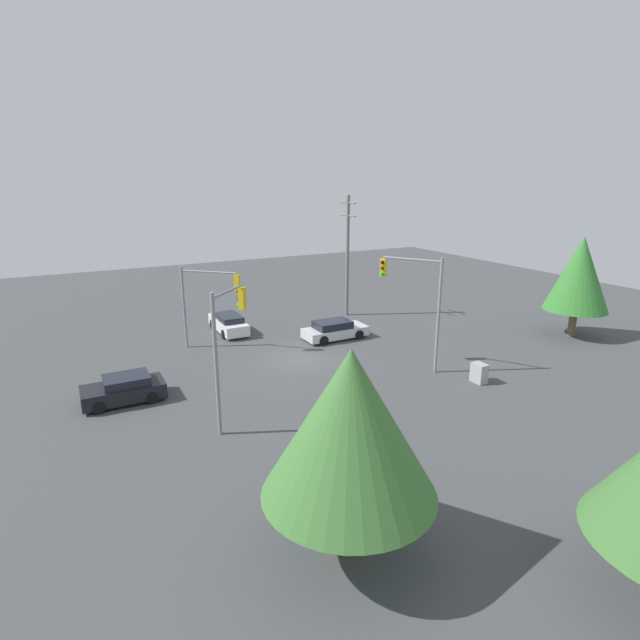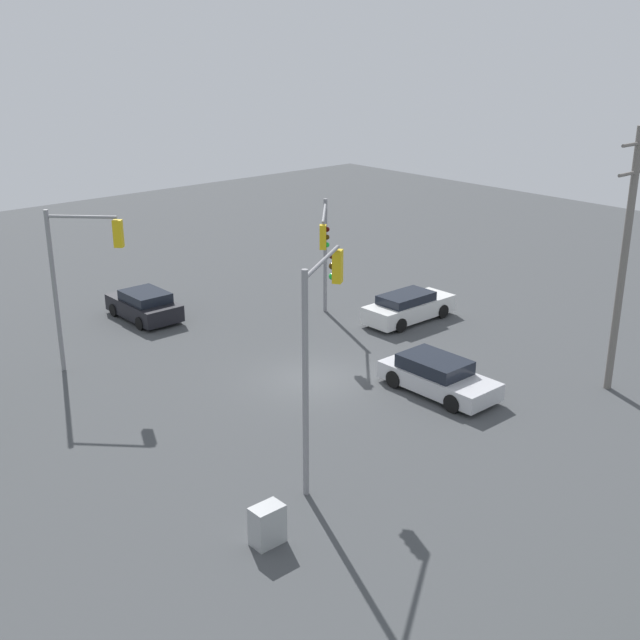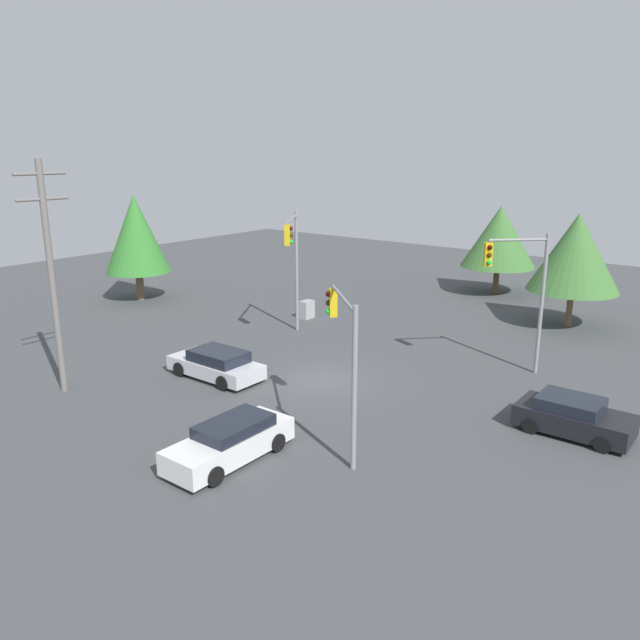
% 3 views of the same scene
% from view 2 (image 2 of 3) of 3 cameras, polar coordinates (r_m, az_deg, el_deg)
% --- Properties ---
extents(ground_plane, '(80.00, 80.00, 0.00)m').
position_cam_2_polar(ground_plane, '(31.61, -0.50, -4.23)').
color(ground_plane, '#424447').
extents(sedan_white, '(4.74, 1.86, 1.38)m').
position_cam_2_polar(sedan_white, '(38.01, 6.31, 0.93)').
color(sedan_white, silver).
rests_on(sedan_white, ground_plane).
extents(sedan_silver, '(2.05, 4.64, 1.35)m').
position_cam_2_polar(sedan_silver, '(30.58, 8.36, -3.96)').
color(sedan_silver, silver).
rests_on(sedan_silver, ground_plane).
extents(sedan_dark, '(2.07, 4.05, 1.38)m').
position_cam_2_polar(sedan_dark, '(38.97, -12.39, 1.03)').
color(sedan_dark, black).
rests_on(sedan_dark, ground_plane).
extents(traffic_signal_main, '(2.23, 2.26, 6.56)m').
position_cam_2_polar(traffic_signal_main, '(32.29, -16.75, 3.77)').
color(traffic_signal_main, gray).
rests_on(traffic_signal_main, ground_plane).
extents(traffic_signal_cross, '(3.03, 3.20, 5.57)m').
position_cam_2_polar(traffic_signal_cross, '(36.54, 0.33, 5.47)').
color(traffic_signal_cross, gray).
rests_on(traffic_signal_cross, ground_plane).
extents(traffic_signal_aux, '(3.27, 2.25, 6.88)m').
position_cam_2_polar(traffic_signal_aux, '(23.33, -0.13, -0.70)').
color(traffic_signal_aux, gray).
rests_on(traffic_signal_aux, ground_plane).
extents(utility_pole_tall, '(2.20, 0.28, 9.85)m').
position_cam_2_polar(utility_pole_tall, '(31.11, 20.83, 4.25)').
color(utility_pole_tall, slate).
rests_on(utility_pole_tall, ground_plane).
extents(electrical_cabinet, '(0.88, 0.58, 1.11)m').
position_cam_2_polar(electrical_cabinet, '(21.90, -3.77, -14.34)').
color(electrical_cabinet, '#9EA0A3').
rests_on(electrical_cabinet, ground_plane).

